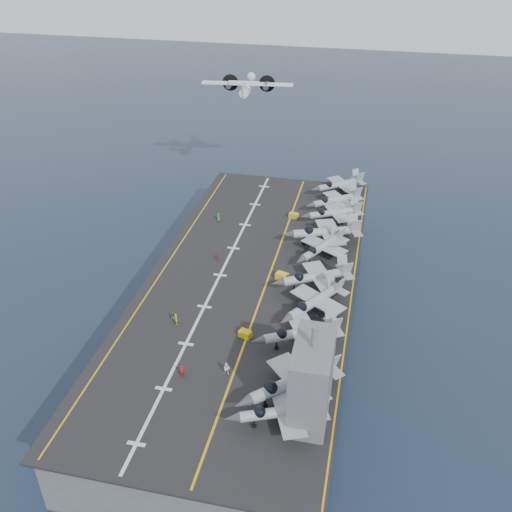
% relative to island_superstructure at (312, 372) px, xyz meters
% --- Properties ---
extents(ground, '(500.00, 500.00, 0.00)m').
position_rel_island_superstructure_xyz_m(ground, '(-15.00, 30.00, -17.90)').
color(ground, '#142135').
rests_on(ground, ground).
extents(hull, '(36.00, 90.00, 10.00)m').
position_rel_island_superstructure_xyz_m(hull, '(-15.00, 30.00, -12.90)').
color(hull, '#56595E').
rests_on(hull, ground).
extents(flight_deck, '(38.00, 92.00, 0.40)m').
position_rel_island_superstructure_xyz_m(flight_deck, '(-15.00, 30.00, -7.70)').
color(flight_deck, black).
rests_on(flight_deck, hull).
extents(foul_line, '(0.35, 90.00, 0.02)m').
position_rel_island_superstructure_xyz_m(foul_line, '(-12.00, 30.00, -7.48)').
color(foul_line, gold).
rests_on(foul_line, flight_deck).
extents(landing_centerline, '(0.50, 90.00, 0.02)m').
position_rel_island_superstructure_xyz_m(landing_centerline, '(-21.00, 30.00, -7.48)').
color(landing_centerline, silver).
rests_on(landing_centerline, flight_deck).
extents(deck_edge_port, '(0.25, 90.00, 0.02)m').
position_rel_island_superstructure_xyz_m(deck_edge_port, '(-32.00, 30.00, -7.48)').
color(deck_edge_port, gold).
rests_on(deck_edge_port, flight_deck).
extents(deck_edge_stbd, '(0.25, 90.00, 0.02)m').
position_rel_island_superstructure_xyz_m(deck_edge_stbd, '(3.50, 30.00, -7.48)').
color(deck_edge_stbd, gold).
rests_on(deck_edge_stbd, flight_deck).
extents(island_superstructure, '(5.00, 10.00, 15.00)m').
position_rel_island_superstructure_xyz_m(island_superstructure, '(0.00, 0.00, 0.00)').
color(island_superstructure, '#56595E').
rests_on(island_superstructure, flight_deck).
extents(fighter_jet_0, '(16.10, 13.61, 4.75)m').
position_rel_island_superstructure_xyz_m(fighter_jet_0, '(-3.27, -2.58, -5.13)').
color(fighter_jet_0, '#939BA2').
rests_on(fighter_jet_0, flight_deck).
extents(fighter_jet_1, '(19.29, 19.08, 5.65)m').
position_rel_island_superstructure_xyz_m(fighter_jet_1, '(-2.83, 2.85, -4.67)').
color(fighter_jet_1, gray).
rests_on(fighter_jet_1, flight_deck).
extents(fighter_jet_2, '(17.33, 15.39, 5.03)m').
position_rel_island_superstructure_xyz_m(fighter_jet_2, '(-3.29, 13.85, -4.99)').
color(fighter_jet_2, gray).
rests_on(fighter_jet_2, flight_deck).
extents(fighter_jet_3, '(16.26, 17.66, 5.10)m').
position_rel_island_superstructure_xyz_m(fighter_jet_3, '(-2.31, 22.36, -4.95)').
color(fighter_jet_3, gray).
rests_on(fighter_jet_3, flight_deck).
extents(fighter_jet_4, '(17.81, 15.84, 5.16)m').
position_rel_island_superstructure_xyz_m(fighter_jet_4, '(-3.03, 29.81, -4.92)').
color(fighter_jet_4, gray).
rests_on(fighter_jet_4, flight_deck).
extents(fighter_jet_5, '(15.00, 16.67, 4.83)m').
position_rel_island_superstructure_xyz_m(fighter_jet_5, '(-3.31, 40.58, -5.09)').
color(fighter_jet_5, '#9FA8B0').
rests_on(fighter_jet_5, flight_deck).
extents(fighter_jet_6, '(18.88, 15.76, 5.60)m').
position_rel_island_superstructure_xyz_m(fighter_jet_6, '(-3.20, 46.07, -4.70)').
color(fighter_jet_6, '#98A2AA').
rests_on(fighter_jet_6, flight_deck).
extents(fighter_jet_7, '(16.36, 14.39, 4.76)m').
position_rel_island_superstructure_xyz_m(fighter_jet_7, '(-2.42, 55.55, -5.12)').
color(fighter_jet_7, gray).
rests_on(fighter_jet_7, flight_deck).
extents(fighter_jet_8, '(16.70, 15.82, 4.83)m').
position_rel_island_superstructure_xyz_m(fighter_jet_8, '(-2.68, 61.86, -5.08)').
color(fighter_jet_8, gray).
rests_on(fighter_jet_8, flight_deck).
extents(tow_cart_a, '(2.22, 1.80, 1.15)m').
position_rel_island_superstructure_xyz_m(tow_cart_a, '(-12.27, 13.79, -6.92)').
color(tow_cart_a, gold).
rests_on(tow_cart_a, flight_deck).
extents(tow_cart_b, '(2.58, 2.08, 1.34)m').
position_rel_island_superstructure_xyz_m(tow_cart_b, '(-9.45, 31.12, -6.83)').
color(tow_cart_b, yellow).
rests_on(tow_cart_b, flight_deck).
extents(tow_cart_c, '(2.24, 1.77, 1.18)m').
position_rel_island_superstructure_xyz_m(tow_cart_c, '(-11.24, 55.42, -6.91)').
color(tow_cart_c, gold).
rests_on(tow_cart_c, flight_deck).
extents(crew_1, '(1.42, 1.43, 2.01)m').
position_rel_island_superstructure_xyz_m(crew_1, '(-24.11, 14.47, -6.49)').
color(crew_1, '#F0AF17').
rests_on(crew_1, flight_deck).
extents(crew_2, '(1.39, 1.39, 1.96)m').
position_rel_island_superstructure_xyz_m(crew_2, '(-24.63, 14.88, -6.52)').
color(crew_2, '#268C33').
rests_on(crew_2, flight_deck).
extents(crew_4, '(1.22, 1.05, 1.70)m').
position_rel_island_superstructure_xyz_m(crew_4, '(-22.68, 34.71, -6.65)').
color(crew_4, '#BF2A3B').
rests_on(crew_4, flight_deck).
extents(crew_5, '(1.27, 1.01, 1.86)m').
position_rel_island_superstructure_xyz_m(crew_5, '(-27.03, 50.50, -6.57)').
color(crew_5, '#268C33').
rests_on(crew_5, flight_deck).
extents(crew_6, '(1.49, 1.39, 2.06)m').
position_rel_island_superstructure_xyz_m(crew_6, '(-19.19, 3.01, -6.47)').
color(crew_6, '#B21919').
rests_on(crew_6, flight_deck).
extents(crew_7, '(1.25, 0.85, 2.06)m').
position_rel_island_superstructure_xyz_m(crew_7, '(-12.92, 4.92, -6.47)').
color(crew_7, white).
rests_on(crew_7, flight_deck).
extents(transport_plane, '(24.81, 18.27, 5.49)m').
position_rel_island_superstructure_xyz_m(transport_plane, '(-28.99, 86.85, 11.27)').
color(transport_plane, white).
extents(fighter_jet_9, '(16.70, 15.82, 4.83)m').
position_rel_island_superstructure_xyz_m(fighter_jet_9, '(-2.68, 70.36, -5.08)').
color(fighter_jet_9, gray).
rests_on(fighter_jet_9, flight_deck).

